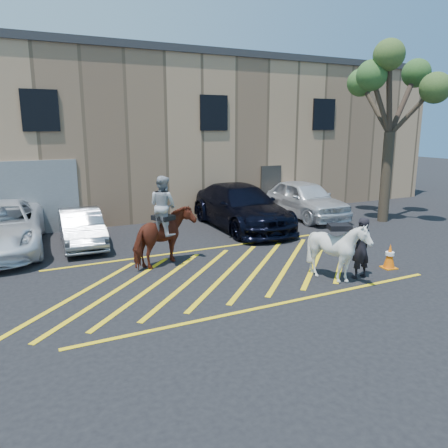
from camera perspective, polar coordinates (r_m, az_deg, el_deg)
name	(u,v)px	position (r m, az deg, el deg)	size (l,w,h in m)	color
ground	(223,270)	(12.62, -0.18, -6.01)	(90.00, 90.00, 0.00)	black
car_silver_sedan	(81,228)	(15.78, -18.13, -0.47)	(1.33, 3.80, 1.25)	gray
car_blue_suv	(241,207)	(17.64, 2.22, 2.29)	(2.42, 5.95, 1.73)	black
car_white_suv	(304,199)	(19.99, 10.44, 3.24)	(1.98, 4.91, 1.67)	white
handler	(361,248)	(12.31, 17.42, -3.00)	(0.61, 0.40, 1.68)	black
warehouse	(119,134)	(23.33, -13.59, 11.37)	(32.42, 10.20, 7.30)	tan
hatching_zone	(227,273)	(12.37, 0.44, -6.38)	(12.60, 5.12, 0.01)	yellow
mounted_bay	(164,230)	(12.88, -7.89, -0.77)	(2.21, 1.76, 2.67)	maroon
saddled_white	(338,251)	(11.90, 14.66, -3.38)	(1.84, 1.93, 1.66)	silver
traffic_cone	(390,256)	(13.54, 20.83, -3.94)	(0.43, 0.43, 0.73)	orange
tree	(393,85)	(19.88, 21.25, 16.61)	(3.99, 4.37, 7.31)	#413527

